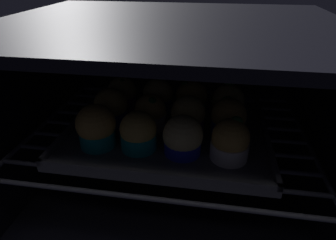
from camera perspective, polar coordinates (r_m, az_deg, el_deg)
oven_cavity at (r=59.95cm, az=0.83°, el=2.50°), size 59.00×47.00×37.00cm
oven_rack at (r=57.93cm, az=0.19°, el=-2.37°), size 54.80×42.00×0.80cm
baking_tray at (r=56.34cm, az=0.00°, el=-2.06°), size 38.06×30.44×2.20cm
muffin_row0_col0 at (r=50.72cm, az=-14.24°, el=-1.44°), size 6.92×6.92×7.82cm
muffin_row0_col1 at (r=48.93cm, az=-5.97°, el=-2.56°), size 6.39×6.39×7.01cm
muffin_row0_col2 at (r=47.62cm, az=3.00°, el=-3.56°), size 6.82×6.82×6.94cm
muffin_row0_col3 at (r=47.28cm, az=12.43°, el=-4.15°), size 6.31×6.31×7.33cm
muffin_row1_col0 at (r=57.41cm, az=-11.40°, el=2.41°), size 6.62×6.62×7.49cm
muffin_row1_col1 at (r=55.38cm, az=-3.56°, el=1.50°), size 6.31×6.31×6.83cm
muffin_row1_col2 at (r=54.25cm, az=4.07°, el=0.92°), size 6.61×6.61×7.05cm
muffin_row1_col3 at (r=54.18cm, az=12.07°, el=0.45°), size 6.60×6.60×7.12cm
muffin_row2_col0 at (r=63.89cm, az=-9.22°, el=5.18°), size 6.31×6.31×6.95cm
muffin_row2_col1 at (r=61.74cm, az=-2.02°, el=4.87°), size 6.56×6.56×7.62cm
muffin_row2_col2 at (r=60.70cm, az=4.72°, el=4.26°), size 6.66×6.66×7.22cm
muffin_row2_col3 at (r=60.64cm, az=11.96°, el=3.53°), size 6.76×6.76×7.49cm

